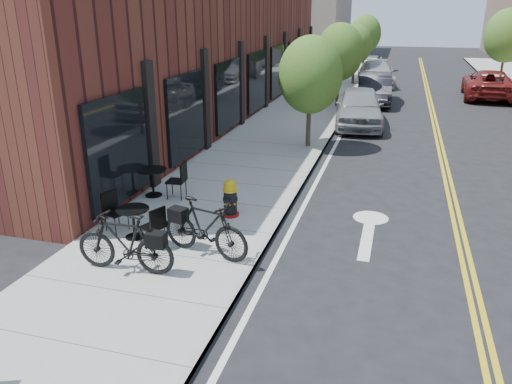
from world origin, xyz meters
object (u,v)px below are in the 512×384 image
(bicycle_left, at_px, (125,243))
(bistro_set_c, at_px, (152,178))
(parked_car_c, at_px, (376,74))
(parked_car_far, at_px, (488,84))
(bicycle_right, at_px, (205,228))
(fire_hydrant, at_px, (230,198))
(parked_car_b, at_px, (375,88))
(bistro_set_b, at_px, (133,219))
(parked_car_a, at_px, (359,107))

(bicycle_left, relative_size, bistro_set_c, 1.10)
(bicycle_left, relative_size, parked_car_c, 0.38)
(bicycle_left, relative_size, parked_car_far, 0.35)
(bicycle_right, xyz_separation_m, parked_car_c, (1.85, 25.03, 0.03))
(fire_hydrant, distance_m, parked_car_b, 16.69)
(bistro_set_b, height_order, parked_car_far, parked_car_far)
(bistro_set_c, bearing_deg, parked_car_far, 56.93)
(parked_car_a, bearing_deg, bicycle_left, -108.37)
(fire_hydrant, height_order, parked_car_b, parked_car_b)
(bicycle_right, height_order, bistro_set_c, bicycle_right)
(bicycle_left, relative_size, parked_car_b, 0.41)
(fire_hydrant, relative_size, bicycle_right, 0.47)
(bicycle_right, xyz_separation_m, parked_car_far, (8.11, 21.94, 0.05))
(parked_car_c, bearing_deg, parked_car_a, -97.97)
(parked_car_a, bearing_deg, parked_car_b, 80.69)
(fire_hydrant, height_order, parked_car_a, parked_car_a)
(bicycle_left, bearing_deg, bistro_set_b, -158.82)
(bicycle_right, bearing_deg, parked_car_far, -6.68)
(fire_hydrant, bearing_deg, parked_car_b, 68.49)
(bicycle_left, distance_m, bicycle_right, 1.57)
(fire_hydrant, bearing_deg, bicycle_right, -98.72)
(bicycle_right, bearing_deg, bicycle_left, 143.89)
(parked_car_far, bearing_deg, parked_car_c, -23.33)
(bistro_set_b, distance_m, parked_car_c, 24.97)
(bistro_set_b, height_order, bistro_set_c, bistro_set_c)
(bicycle_left, relative_size, bicycle_right, 0.98)
(bistro_set_c, height_order, parked_car_c, parked_car_c)
(bicycle_left, xyz_separation_m, parked_car_far, (9.30, 22.95, 0.06))
(parked_car_c, bearing_deg, fire_hydrant, -103.00)
(bicycle_right, height_order, bistro_set_b, bicycle_right)
(bicycle_right, height_order, parked_car_far, parked_car_far)
(bicycle_right, bearing_deg, parked_car_b, 6.95)
(fire_hydrant, relative_size, parked_car_a, 0.19)
(bistro_set_b, bearing_deg, parked_car_a, 96.55)
(bistro_set_c, distance_m, parked_car_far, 21.95)
(bistro_set_b, bearing_deg, parked_car_c, 104.18)
(bicycle_left, bearing_deg, parked_car_far, 155.85)
(parked_car_a, distance_m, parked_car_c, 12.05)
(fire_hydrant, xyz_separation_m, bistro_set_c, (-2.38, 0.70, 0.04))
(bistro_set_c, relative_size, parked_car_far, 0.32)
(bicycle_left, height_order, bicycle_right, bicycle_right)
(parked_car_c, bearing_deg, parked_car_b, -95.18)
(fire_hydrant, distance_m, parked_car_a, 11.13)
(bicycle_right, xyz_separation_m, parked_car_b, (2.17, 18.57, 0.07))
(parked_car_b, bearing_deg, parked_car_a, -96.28)
(fire_hydrant, xyz_separation_m, parked_car_a, (2.02, 10.94, 0.26))
(bistro_set_b, xyz_separation_m, parked_car_c, (3.62, 24.70, 0.19))
(bistro_set_c, relative_size, parked_car_c, 0.34)
(bicycle_left, bearing_deg, parked_car_c, 171.25)
(fire_hydrant, distance_m, bistro_set_b, 2.35)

